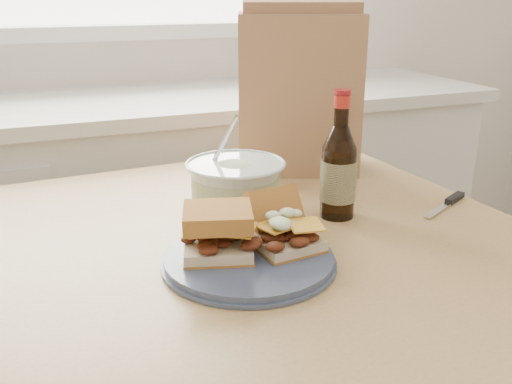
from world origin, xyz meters
name	(u,v)px	position (x,y,z in m)	size (l,w,h in m)	color
cabinet_run	(127,234)	(0.00, 1.70, 0.47)	(2.50, 0.64, 0.94)	silver
dining_table	(255,295)	(0.10, 0.76, 0.72)	(1.07, 1.07, 0.84)	tan
plate	(249,260)	(0.05, 0.66, 0.85)	(0.28, 0.28, 0.02)	#3D4864
sandwich_left	(218,232)	(0.00, 0.68, 0.90)	(0.13, 0.13, 0.08)	beige
sandwich_right	(284,227)	(0.12, 0.68, 0.89)	(0.11, 0.15, 0.09)	beige
coleslaw_bowl	(236,187)	(0.11, 0.89, 0.89)	(0.20, 0.20, 0.20)	silver
beer_bottle	(339,171)	(0.29, 0.79, 0.93)	(0.07, 0.07, 0.25)	black
knife	(451,201)	(0.54, 0.76, 0.84)	(0.16, 0.09, 0.01)	silver
paper_bag	(298,93)	(0.35, 1.12, 1.03)	(0.29, 0.19, 0.37)	#A1744E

